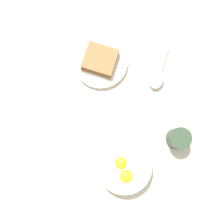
{
  "coord_description": "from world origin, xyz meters",
  "views": [
    {
      "loc": [
        0.1,
        -0.09,
        0.89
      ],
      "look_at": [
        0.0,
        -0.1,
        0.02
      ],
      "focal_mm": 42.0,
      "sensor_mm": 36.0,
      "label": 1
    }
  ],
  "objects_px": {
    "toast_plate": "(101,62)",
    "soup_spoon": "(158,76)",
    "drinking_cup": "(179,138)",
    "toast_sandwich": "(100,60)",
    "egg_bowl": "(124,166)"
  },
  "relations": [
    {
      "from": "toast_sandwich",
      "to": "soup_spoon",
      "type": "bearing_deg",
      "value": 83.57
    },
    {
      "from": "egg_bowl",
      "to": "toast_sandwich",
      "type": "height_order",
      "value": "egg_bowl"
    },
    {
      "from": "egg_bowl",
      "to": "toast_plate",
      "type": "xyz_separation_m",
      "value": [
        -0.34,
        -0.13,
        -0.02
      ]
    },
    {
      "from": "soup_spoon",
      "to": "drinking_cup",
      "type": "height_order",
      "value": "drinking_cup"
    },
    {
      "from": "toast_sandwich",
      "to": "drinking_cup",
      "type": "distance_m",
      "value": 0.37
    },
    {
      "from": "toast_plate",
      "to": "soup_spoon",
      "type": "xyz_separation_m",
      "value": [
        0.02,
        0.2,
        0.0
      ]
    },
    {
      "from": "drinking_cup",
      "to": "egg_bowl",
      "type": "bearing_deg",
      "value": -55.14
    },
    {
      "from": "egg_bowl",
      "to": "soup_spoon",
      "type": "distance_m",
      "value": 0.33
    },
    {
      "from": "toast_plate",
      "to": "soup_spoon",
      "type": "bearing_deg",
      "value": 83.56
    },
    {
      "from": "toast_sandwich",
      "to": "egg_bowl",
      "type": "bearing_deg",
      "value": 20.99
    },
    {
      "from": "toast_plate",
      "to": "soup_spoon",
      "type": "distance_m",
      "value": 0.2
    },
    {
      "from": "egg_bowl",
      "to": "toast_plate",
      "type": "bearing_deg",
      "value": -159.24
    },
    {
      "from": "drinking_cup",
      "to": "soup_spoon",
      "type": "bearing_deg",
      "value": -156.36
    },
    {
      "from": "egg_bowl",
      "to": "soup_spoon",
      "type": "bearing_deg",
      "value": 166.84
    },
    {
      "from": "toast_sandwich",
      "to": "soup_spoon",
      "type": "height_order",
      "value": "toast_sandwich"
    }
  ]
}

